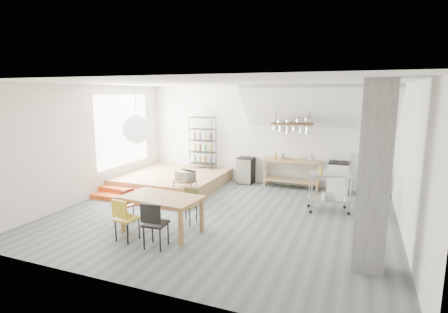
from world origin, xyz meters
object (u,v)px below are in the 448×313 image
at_px(dining_table, 162,200).
at_px(mini_fridge, 246,170).
at_px(stove, 338,177).
at_px(rolling_cart, 329,187).

bearing_deg(dining_table, mini_fridge, 90.89).
distance_m(stove, mini_fridge, 2.93).
xyz_separation_m(dining_table, rolling_cart, (3.21, 2.72, -0.07)).
relative_size(stove, dining_table, 0.67).
height_order(stove, rolling_cart, stove).
xyz_separation_m(stove, dining_table, (-3.31, -4.58, 0.23)).
bearing_deg(dining_table, rolling_cart, 45.87).
bearing_deg(mini_fridge, rolling_cart, -33.99).
relative_size(stove, rolling_cart, 1.07).
height_order(rolling_cart, mini_fridge, rolling_cart).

